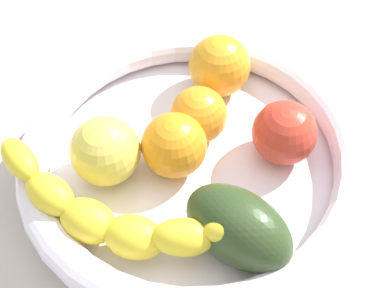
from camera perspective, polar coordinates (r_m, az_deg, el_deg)
The scene contains 9 objects.
kitchen_counter at distance 52.73cm, azimuth 0.00°, elevation -4.28°, with size 120.00×120.00×3.00cm, color #B9AD9E.
fruit_bowl at distance 49.34cm, azimuth 0.00°, elevation -1.65°, with size 33.03×33.03×5.07cm.
banana_draped_left at distance 43.43cm, azimuth -8.61°, elevation -7.99°, with size 22.30×14.04×5.11cm.
orange_front at distance 47.30cm, azimuth -2.01°, elevation -0.14°, with size 6.19×6.19×6.19cm, color orange.
orange_mid_left at distance 54.17cm, azimuth 3.09°, elevation 8.70°, with size 6.54×6.54×6.54cm, color orange.
orange_mid_right at distance 49.96cm, azimuth 0.74°, elevation 3.26°, with size 5.69×5.69×5.69cm, color orange.
avocado_dark at distance 42.84cm, azimuth 5.19°, elevation -9.27°, with size 9.84×6.07×6.54cm, color #2C401E.
tomato_red at distance 48.96cm, azimuth 10.29°, elevation 1.24°, with size 6.22×6.22×6.22cm, color red.
apple_yellow at distance 47.33cm, azimuth -9.66°, elevation -0.77°, with size 6.54×6.54×6.54cm, color #DAC54E.
Camera 1 is at (-21.69, 19.29, 45.52)cm, focal length 47.76 mm.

